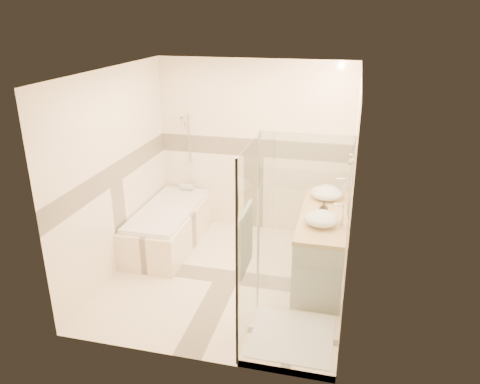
% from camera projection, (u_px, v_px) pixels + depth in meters
% --- Properties ---
extents(room, '(2.82, 3.02, 2.52)m').
position_uv_depth(room, '(231.00, 182.00, 5.37)').
color(room, '#FEEACA').
rests_on(room, ground).
extents(bathtub, '(0.75, 1.70, 0.56)m').
position_uv_depth(bathtub, '(169.00, 224.00, 6.53)').
color(bathtub, '#FFEACB').
rests_on(bathtub, ground).
extents(vanity, '(0.58, 1.62, 0.85)m').
position_uv_depth(vanity, '(323.00, 245.00, 5.70)').
color(vanity, white).
rests_on(vanity, ground).
extents(shower_enclosure, '(0.96, 0.93, 2.04)m').
position_uv_depth(shower_enclosure, '(283.00, 294.00, 4.58)').
color(shower_enclosure, '#FFEACB').
rests_on(shower_enclosure, ground).
extents(vessel_sink_near, '(0.41, 0.41, 0.16)m').
position_uv_depth(vessel_sink_near, '(326.00, 193.00, 5.95)').
color(vessel_sink_near, white).
rests_on(vessel_sink_near, vanity).
extents(vessel_sink_far, '(0.39, 0.39, 0.16)m').
position_uv_depth(vessel_sink_far, '(321.00, 219.00, 5.22)').
color(vessel_sink_far, white).
rests_on(vessel_sink_far, vanity).
extents(faucet_near, '(0.13, 0.03, 0.31)m').
position_uv_depth(faucet_near, '(344.00, 187.00, 5.87)').
color(faucet_near, silver).
rests_on(faucet_near, vanity).
extents(faucet_far, '(0.12, 0.03, 0.29)m').
position_uv_depth(faucet_far, '(342.00, 213.00, 5.14)').
color(faucet_far, silver).
rests_on(faucet_far, vanity).
extents(amenity_bottle_a, '(0.07, 0.07, 0.16)m').
position_uv_depth(amenity_bottle_a, '(323.00, 209.00, 5.46)').
color(amenity_bottle_a, black).
rests_on(amenity_bottle_a, vanity).
extents(amenity_bottle_b, '(0.15, 0.15, 0.14)m').
position_uv_depth(amenity_bottle_b, '(324.00, 208.00, 5.52)').
color(amenity_bottle_b, black).
rests_on(amenity_bottle_b, vanity).
extents(folded_towels, '(0.21, 0.28, 0.08)m').
position_uv_depth(folded_towels, '(327.00, 190.00, 6.14)').
color(folded_towels, silver).
rests_on(folded_towels, vanity).
extents(rolled_towel, '(0.21, 0.10, 0.10)m').
position_uv_depth(rolled_towel, '(187.00, 187.00, 7.06)').
color(rolled_towel, silver).
rests_on(rolled_towel, bathtub).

